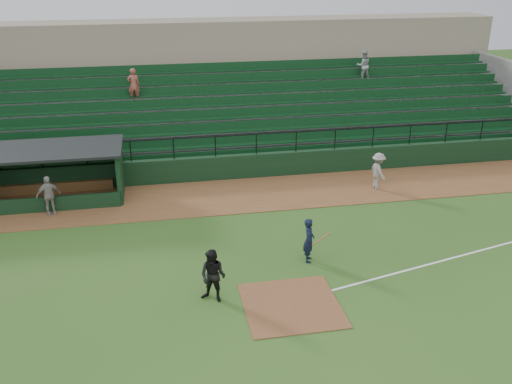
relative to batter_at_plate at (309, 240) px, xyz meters
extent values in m
plane|color=#2E531B|center=(-1.29, -1.65, -0.83)|extent=(90.00, 90.00, 0.00)
cube|color=brown|center=(-1.29, 6.35, -0.81)|extent=(40.00, 4.00, 0.03)
cube|color=brown|center=(-1.29, -2.65, -0.81)|extent=(3.00, 3.00, 0.03)
cube|color=white|center=(6.71, -0.45, -0.82)|extent=(17.49, 4.44, 0.01)
cube|color=black|center=(-1.29, 8.55, -0.23)|extent=(36.00, 0.35, 1.20)
cylinder|color=black|center=(-1.29, 8.55, 1.37)|extent=(36.00, 0.06, 0.06)
cube|color=slate|center=(-1.29, 13.45, 0.97)|extent=(36.00, 9.00, 3.60)
cube|color=#0F3919|center=(-1.29, 12.95, 1.42)|extent=(34.56, 8.00, 4.05)
cube|color=gray|center=(-1.29, 19.95, 2.37)|extent=(38.00, 3.00, 6.40)
cube|color=slate|center=(-1.29, 17.95, 2.87)|extent=(36.00, 2.00, 0.20)
imported|color=#A7A7A7|center=(7.55, 15.25, 3.22)|extent=(0.87, 0.68, 1.80)
imported|color=#A74F3D|center=(-6.04, 14.25, 2.79)|extent=(0.67, 0.44, 1.84)
cube|color=black|center=(-11.04, 8.75, 0.32)|extent=(8.50, 0.20, 2.30)
cube|color=black|center=(-6.79, 7.45, 0.32)|extent=(0.20, 2.60, 2.30)
cube|color=black|center=(-11.04, 7.45, 1.53)|extent=(8.90, 3.20, 0.12)
cube|color=olive|center=(-11.04, 8.35, -0.58)|extent=(7.65, 0.40, 0.50)
cube|color=black|center=(-11.04, 6.10, -0.48)|extent=(8.50, 0.12, 0.70)
imported|color=black|center=(0.00, 0.00, 0.00)|extent=(0.52, 0.68, 1.66)
cylinder|color=olive|center=(0.40, -0.20, 0.12)|extent=(0.79, 0.34, 0.35)
imported|color=black|center=(-3.66, -1.90, 0.06)|extent=(1.09, 1.03, 1.79)
imported|color=gray|center=(5.01, 5.95, 0.07)|extent=(0.79, 1.20, 1.73)
imported|color=#A19C96|center=(-9.69, 5.82, 0.06)|extent=(1.09, 0.77, 1.71)
camera|label=1|loc=(-5.17, -17.15, 9.37)|focal=39.57mm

